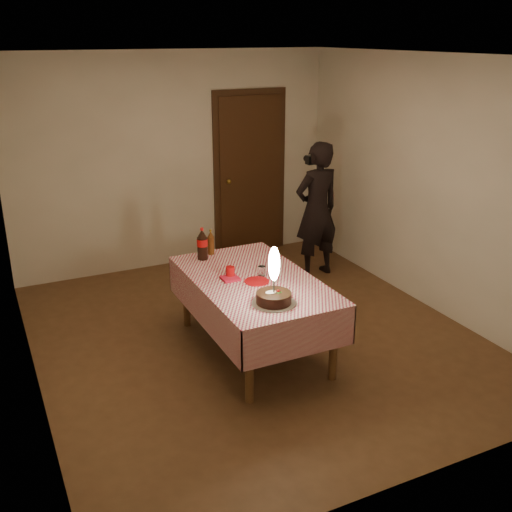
% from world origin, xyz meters
% --- Properties ---
extents(ground, '(4.00, 4.50, 0.01)m').
position_xyz_m(ground, '(0.00, 0.00, 0.00)').
color(ground, brown).
rests_on(ground, ground).
extents(room_shell, '(4.04, 4.54, 2.62)m').
position_xyz_m(room_shell, '(0.03, 0.08, 1.65)').
color(room_shell, silver).
rests_on(room_shell, ground).
extents(dining_table, '(1.02, 1.72, 0.72)m').
position_xyz_m(dining_table, '(-0.12, -0.23, 0.62)').
color(dining_table, brown).
rests_on(dining_table, ground).
extents(birthday_cake, '(0.36, 0.36, 0.49)m').
position_xyz_m(birthday_cake, '(-0.19, -0.76, 0.83)').
color(birthday_cake, white).
rests_on(birthday_cake, dining_table).
extents(red_plate, '(0.22, 0.22, 0.01)m').
position_xyz_m(red_plate, '(-0.12, -0.30, 0.72)').
color(red_plate, '#BA0C12').
rests_on(red_plate, dining_table).
extents(red_cup, '(0.08, 0.08, 0.10)m').
position_xyz_m(red_cup, '(-0.29, -0.11, 0.77)').
color(red_cup, '#AE0C0E').
rests_on(red_cup, dining_table).
extents(clear_cup, '(0.07, 0.07, 0.09)m').
position_xyz_m(clear_cup, '(-0.02, -0.20, 0.76)').
color(clear_cup, silver).
rests_on(clear_cup, dining_table).
extents(napkin_stack, '(0.15, 0.15, 0.02)m').
position_xyz_m(napkin_stack, '(-0.31, -0.15, 0.73)').
color(napkin_stack, red).
rests_on(napkin_stack, dining_table).
extents(cola_bottle, '(0.10, 0.10, 0.32)m').
position_xyz_m(cola_bottle, '(-0.35, 0.43, 0.87)').
color(cola_bottle, black).
rests_on(cola_bottle, dining_table).
extents(amber_bottle_left, '(0.06, 0.06, 0.25)m').
position_xyz_m(amber_bottle_left, '(-0.22, 0.53, 0.83)').
color(amber_bottle_left, '#572C0F').
rests_on(amber_bottle_left, dining_table).
extents(photographer, '(0.62, 0.47, 1.62)m').
position_xyz_m(photographer, '(1.36, 1.14, 0.81)').
color(photographer, black).
rests_on(photographer, ground).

